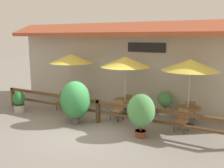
% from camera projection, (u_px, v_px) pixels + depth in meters
% --- Properties ---
extents(ground_plane, '(60.00, 60.00, 0.00)m').
position_uv_depth(ground_plane, '(83.00, 131.00, 9.45)').
color(ground_plane, gray).
extents(building_facade, '(14.28, 1.49, 4.23)m').
position_uv_depth(building_facade, '(130.00, 64.00, 12.56)').
color(building_facade, '#BCB7A8').
rests_on(building_facade, ground).
extents(patio_railing, '(10.40, 0.14, 0.95)m').
position_uv_depth(patio_railing, '(98.00, 106.00, 10.22)').
color(patio_railing, brown).
rests_on(patio_railing, ground).
extents(patio_umbrella_near, '(2.21, 2.21, 2.69)m').
position_uv_depth(patio_umbrella_near, '(71.00, 59.00, 12.45)').
color(patio_umbrella_near, '#B7B2A8').
rests_on(patio_umbrella_near, ground).
extents(dining_table_near, '(1.03, 1.03, 0.74)m').
position_uv_depth(dining_table_near, '(72.00, 94.00, 12.80)').
color(dining_table_near, brown).
rests_on(dining_table_near, ground).
extents(chair_near_streetside, '(0.50, 0.50, 0.84)m').
position_uv_depth(chair_near_streetside, '(62.00, 100.00, 12.17)').
color(chair_near_streetside, olive).
rests_on(chair_near_streetside, ground).
extents(chair_near_wallside, '(0.48, 0.48, 0.84)m').
position_uv_depth(chair_near_wallside, '(81.00, 94.00, 13.50)').
color(chair_near_wallside, olive).
rests_on(chair_near_wallside, ground).
extents(patio_umbrella_middle, '(2.21, 2.21, 2.69)m').
position_uv_depth(patio_umbrella_middle, '(125.00, 62.00, 10.84)').
color(patio_umbrella_middle, '#B7B2A8').
rests_on(patio_umbrella_middle, ground).
extents(dining_table_middle, '(1.03, 1.03, 0.74)m').
position_uv_depth(dining_table_middle, '(125.00, 103.00, 11.19)').
color(dining_table_middle, brown).
rests_on(dining_table_middle, ground).
extents(chair_middle_streetside, '(0.46, 0.46, 0.84)m').
position_uv_depth(chair_middle_streetside, '(117.00, 109.00, 10.60)').
color(chair_middle_streetside, olive).
rests_on(chair_middle_streetside, ground).
extents(chair_middle_wallside, '(0.50, 0.50, 0.84)m').
position_uv_depth(chair_middle_wallside, '(130.00, 102.00, 11.86)').
color(chair_middle_wallside, olive).
rests_on(chair_middle_wallside, ground).
extents(patio_umbrella_far, '(2.21, 2.21, 2.69)m').
position_uv_depth(patio_umbrella_far, '(190.00, 65.00, 9.62)').
color(patio_umbrella_far, '#B7B2A8').
rests_on(patio_umbrella_far, ground).
extents(dining_table_far, '(1.03, 1.03, 0.74)m').
position_uv_depth(dining_table_far, '(188.00, 111.00, 9.97)').
color(dining_table_far, brown).
rests_on(dining_table_far, ground).
extents(chair_far_streetside, '(0.47, 0.47, 0.84)m').
position_uv_depth(chair_far_streetside, '(182.00, 119.00, 9.33)').
color(chair_far_streetside, olive).
rests_on(chair_far_streetside, ground).
extents(chair_far_wallside, '(0.49, 0.49, 0.84)m').
position_uv_depth(chair_far_wallside, '(190.00, 109.00, 10.69)').
color(chair_far_wallside, olive).
rests_on(chair_far_wallside, ground).
extents(potted_plant_corner_fern, '(1.26, 1.13, 1.77)m').
position_uv_depth(potted_plant_corner_fern, '(75.00, 100.00, 10.04)').
color(potted_plant_corner_fern, '#564C47').
rests_on(potted_plant_corner_fern, ground).
extents(potted_plant_small_flowering, '(0.99, 0.89, 1.57)m').
position_uv_depth(potted_plant_small_flowering, '(141.00, 111.00, 8.69)').
color(potted_plant_small_flowering, brown).
rests_on(potted_plant_small_flowering, ground).
extents(potted_plant_entrance_palm, '(0.60, 0.54, 0.98)m').
position_uv_depth(potted_plant_entrance_palm, '(19.00, 101.00, 11.73)').
color(potted_plant_entrance_palm, '#B7AD99').
rests_on(potted_plant_entrance_palm, ground).
extents(potted_plant_tall_tropical, '(0.69, 0.62, 1.06)m').
position_uv_depth(potted_plant_tall_tropical, '(165.00, 102.00, 11.41)').
color(potted_plant_tall_tropical, '#B7AD99').
rests_on(potted_plant_tall_tropical, ground).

